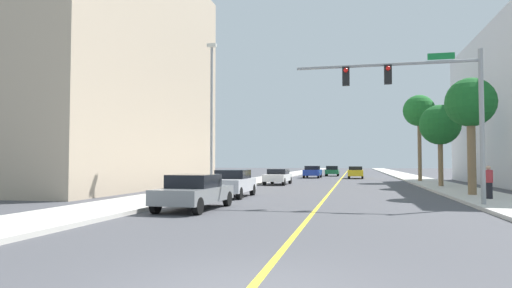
{
  "coord_description": "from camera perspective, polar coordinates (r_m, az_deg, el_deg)",
  "views": [
    {
      "loc": [
        1.53,
        -6.14,
        1.89
      ],
      "look_at": [
        -4.57,
        20.79,
        3.06
      ],
      "focal_mm": 30.58,
      "sensor_mm": 36.0,
      "label": 1
    }
  ],
  "objects": [
    {
      "name": "car_gray",
      "position": [
        17.74,
        -8.08,
        -6.16
      ],
      "size": [
        2.06,
        4.46,
        1.41
      ],
      "rotation": [
        0.0,
        0.0,
        3.1
      ],
      "color": "slate",
      "rests_on": "ground"
    },
    {
      "name": "palm_near",
      "position": [
        26.47,
        26.25,
        4.66
      ],
      "size": [
        2.66,
        2.66,
        6.34
      ],
      "color": "brown",
      "rests_on": "sidewalk_right"
    },
    {
      "name": "car_silver",
      "position": [
        23.92,
        -3.09,
        -5.11
      ],
      "size": [
        1.82,
        4.08,
        1.48
      ],
      "rotation": [
        0.0,
        0.0,
        3.15
      ],
      "color": "#BCBCC1",
      "rests_on": "ground"
    },
    {
      "name": "palm_mid",
      "position": [
        35.08,
        22.94,
        2.25
      ],
      "size": [
        2.97,
        2.97,
        6.02
      ],
      "color": "brown",
      "rests_on": "sidewalk_right"
    },
    {
      "name": "street_lamp",
      "position": [
        26.46,
        -5.84,
        4.45
      ],
      "size": [
        0.56,
        0.28,
        8.94
      ],
      "color": "gray",
      "rests_on": "sidewalk_left"
    },
    {
      "name": "pedestrian",
      "position": [
        23.77,
        28.15,
        -4.43
      ],
      "size": [
        0.38,
        0.38,
        1.59
      ],
      "rotation": [
        0.0,
        0.0,
        3.97
      ],
      "color": "black",
      "rests_on": "sidewalk_right"
    },
    {
      "name": "car_yellow",
      "position": [
        52.28,
        12.9,
        -3.61
      ],
      "size": [
        1.78,
        3.84,
        1.42
      ],
      "rotation": [
        0.0,
        0.0,
        -0.01
      ],
      "color": "gold",
      "rests_on": "ground"
    },
    {
      "name": "sidewalk_left",
      "position": [
        49.12,
        1.45,
        -4.53
      ],
      "size": [
        3.47,
        168.0,
        0.15
      ],
      "primitive_type": "cube",
      "color": "beige",
      "rests_on": "ground"
    },
    {
      "name": "lane_marking_center",
      "position": [
        48.2,
        10.96,
        -4.61
      ],
      "size": [
        0.16,
        144.0,
        0.01
      ],
      "primitive_type": "cube",
      "color": "yellow",
      "rests_on": "ground"
    },
    {
      "name": "traffic_signal_mast",
      "position": [
        20.27,
        21.17,
        6.08
      ],
      "size": [
        7.87,
        0.36,
        6.53
      ],
      "color": "gray",
      "rests_on": "sidewalk_right"
    },
    {
      "name": "ground",
      "position": [
        48.2,
        10.96,
        -4.62
      ],
      "size": [
        192.0,
        192.0,
        0.0
      ],
      "primitive_type": "plane",
      "color": "#47474C"
    },
    {
      "name": "sidewalk_right",
      "position": [
        48.62,
        20.57,
        -4.4
      ],
      "size": [
        3.47,
        168.0,
        0.15
      ],
      "primitive_type": "cube",
      "color": "beige",
      "rests_on": "ground"
    },
    {
      "name": "car_blue",
      "position": [
        53.5,
        7.41,
        -3.61
      ],
      "size": [
        1.99,
        4.28,
        1.46
      ],
      "rotation": [
        0.0,
        0.0,
        -0.02
      ],
      "color": "#1E389E",
      "rests_on": "ground"
    },
    {
      "name": "building_left_near",
      "position": [
        37.18,
        -22.53,
        8.49
      ],
      "size": [
        15.5,
        22.56,
        17.61
      ],
      "primitive_type": "cube",
      "color": "tan",
      "rests_on": "ground"
    },
    {
      "name": "car_green",
      "position": [
        61.08,
        9.95,
        -3.47
      ],
      "size": [
        1.79,
        3.88,
        1.4
      ],
      "rotation": [
        0.0,
        0.0,
        -0.0
      ],
      "color": "#196638",
      "rests_on": "ground"
    },
    {
      "name": "car_white",
      "position": [
        37.23,
        2.88,
        -4.24
      ],
      "size": [
        1.88,
        4.32,
        1.33
      ],
      "rotation": [
        0.0,
        0.0,
        3.12
      ],
      "color": "white",
      "rests_on": "ground"
    },
    {
      "name": "palm_far",
      "position": [
        43.97,
        20.55,
        3.99
      ],
      "size": [
        2.94,
        2.94,
        8.1
      ],
      "color": "brown",
      "rests_on": "sidewalk_right"
    }
  ]
}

